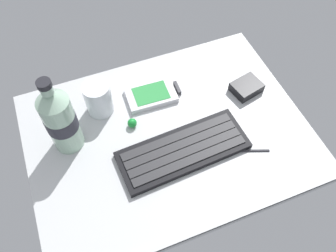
# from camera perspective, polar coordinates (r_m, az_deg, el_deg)

# --- Properties ---
(ground_plane) EXTENTS (0.64, 0.48, 0.03)m
(ground_plane) POSITION_cam_1_polar(r_m,az_deg,el_deg) (0.81, 0.06, -1.68)
(ground_plane) COLOR #B7BABC
(keyboard) EXTENTS (0.30, 0.12, 0.02)m
(keyboard) POSITION_cam_1_polar(r_m,az_deg,el_deg) (0.77, 2.51, -3.94)
(keyboard) COLOR black
(keyboard) RESTS_ON ground_plane
(handheld_device) EXTENTS (0.13, 0.08, 0.02)m
(handheld_device) POSITION_cam_1_polar(r_m,az_deg,el_deg) (0.86, -2.39, 5.22)
(handheld_device) COLOR silver
(handheld_device) RESTS_ON ground_plane
(juice_cup) EXTENTS (0.06, 0.06, 0.09)m
(juice_cup) POSITION_cam_1_polar(r_m,az_deg,el_deg) (0.83, -11.31, 4.33)
(juice_cup) COLOR silver
(juice_cup) RESTS_ON ground_plane
(water_bottle) EXTENTS (0.07, 0.07, 0.21)m
(water_bottle) POSITION_cam_1_polar(r_m,az_deg,el_deg) (0.75, -17.29, 1.04)
(water_bottle) COLOR #9EC1A8
(water_bottle) RESTS_ON ground_plane
(charger_block) EXTENTS (0.08, 0.07, 0.02)m
(charger_block) POSITION_cam_1_polar(r_m,az_deg,el_deg) (0.89, 12.74, 6.21)
(charger_block) COLOR black
(charger_block) RESTS_ON ground_plane
(trackball_mouse) EXTENTS (0.02, 0.02, 0.02)m
(trackball_mouse) POSITION_cam_1_polar(r_m,az_deg,el_deg) (0.81, -5.90, 0.49)
(trackball_mouse) COLOR #198C33
(trackball_mouse) RESTS_ON ground_plane
(stylus_pen) EXTENTS (0.09, 0.04, 0.01)m
(stylus_pen) POSITION_cam_1_polar(r_m,az_deg,el_deg) (0.80, 13.05, -3.90)
(stylus_pen) COLOR #26262B
(stylus_pen) RESTS_ON ground_plane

